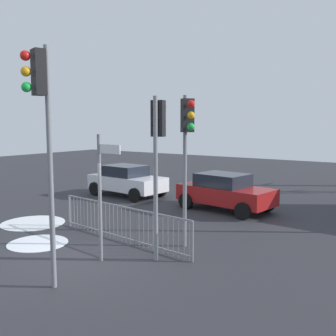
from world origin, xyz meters
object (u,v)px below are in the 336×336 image
(traffic_light_foreground_right, at_px, (42,114))
(car_red_near, at_px, (225,191))
(traffic_light_foreground_left, at_px, (158,141))
(car_white_far, at_px, (127,180))
(direction_sign_post, at_px, (101,191))
(traffic_light_rear_left, at_px, (187,137))

(traffic_light_foreground_right, distance_m, car_red_near, 9.38)
(traffic_light_foreground_right, distance_m, traffic_light_foreground_left, 3.03)
(car_red_near, xyz_separation_m, car_white_far, (-5.26, 0.09, 0.00))
(traffic_light_foreground_left, distance_m, car_red_near, 6.57)
(direction_sign_post, xyz_separation_m, car_red_near, (-0.12, 7.03, -1.03))
(traffic_light_rear_left, xyz_separation_m, car_red_near, (-1.29, 4.91, -2.34))
(traffic_light_foreground_right, height_order, direction_sign_post, traffic_light_foreground_right)
(traffic_light_rear_left, bearing_deg, traffic_light_foreground_left, 28.88)
(car_red_near, bearing_deg, traffic_light_rear_left, -67.55)
(traffic_light_foreground_right, xyz_separation_m, car_white_far, (-5.62, 8.99, -2.91))
(direction_sign_post, height_order, car_white_far, direction_sign_post)
(car_white_far, bearing_deg, direction_sign_post, -48.44)
(traffic_light_rear_left, xyz_separation_m, direction_sign_post, (-1.17, -2.12, -1.31))
(traffic_light_foreground_right, height_order, car_white_far, traffic_light_foreground_right)
(direction_sign_post, distance_m, car_red_near, 7.11)
(traffic_light_foreground_right, relative_size, direction_sign_post, 1.57)
(traffic_light_rear_left, xyz_separation_m, car_white_far, (-6.55, 4.99, -2.34))
(traffic_light_foreground_right, relative_size, traffic_light_rear_left, 1.19)
(traffic_light_foreground_left, xyz_separation_m, car_white_far, (-6.41, 6.14, -2.27))
(car_white_far, bearing_deg, traffic_light_rear_left, -32.84)
(traffic_light_foreground_right, relative_size, car_white_far, 1.28)
(traffic_light_rear_left, height_order, car_red_near, traffic_light_rear_left)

